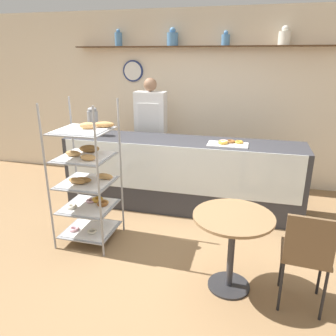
% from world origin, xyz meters
% --- Properties ---
extents(ground_plane, '(14.00, 14.00, 0.00)m').
position_xyz_m(ground_plane, '(0.00, 0.00, 0.00)').
color(ground_plane, olive).
extents(back_wall, '(10.00, 0.30, 2.70)m').
position_xyz_m(back_wall, '(-0.00, 2.29, 1.37)').
color(back_wall, beige).
rests_on(back_wall, ground_plane).
extents(display_counter, '(3.18, 0.67, 0.96)m').
position_xyz_m(display_counter, '(0.00, 1.12, 0.48)').
color(display_counter, '#333338').
rests_on(display_counter, ground_plane).
extents(pastry_rack, '(0.61, 0.59, 1.59)m').
position_xyz_m(pastry_rack, '(-0.82, 0.02, 0.75)').
color(pastry_rack, gray).
rests_on(pastry_rack, ground_plane).
extents(person_worker, '(0.46, 0.23, 1.72)m').
position_xyz_m(person_worker, '(-0.62, 1.71, 0.93)').
color(person_worker, '#282833').
rests_on(person_worker, ground_plane).
extents(cafe_table, '(0.70, 0.70, 0.73)m').
position_xyz_m(cafe_table, '(0.79, -0.42, 0.55)').
color(cafe_table, '#262628').
rests_on(cafe_table, ground_plane).
extents(cafe_chair, '(0.41, 0.41, 0.90)m').
position_xyz_m(cafe_chair, '(1.39, -0.56, 0.56)').
color(cafe_chair, black).
rests_on(cafe_chair, ground_plane).
extents(coffee_carafe, '(0.15, 0.15, 0.39)m').
position_xyz_m(coffee_carafe, '(-1.26, 1.10, 1.15)').
color(coffee_carafe, gray).
rests_on(coffee_carafe, display_counter).
extents(donut_tray_counter, '(0.50, 0.28, 0.05)m').
position_xyz_m(donut_tray_counter, '(0.60, 1.05, 0.98)').
color(donut_tray_counter, white).
rests_on(donut_tray_counter, display_counter).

